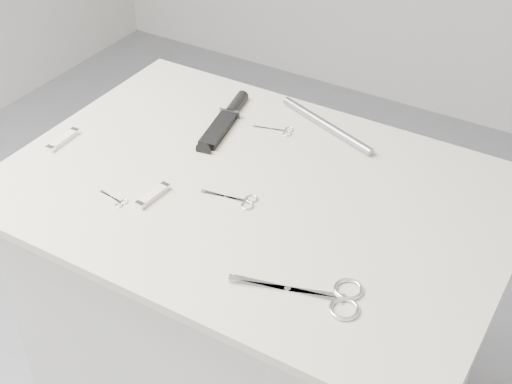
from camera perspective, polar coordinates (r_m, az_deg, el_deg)
The scene contains 10 objects.
plinth at distance 1.73m, azimuth -0.03°, elevation -12.17°, with size 0.90×0.60×0.90m, color beige.
display_board at distance 1.41m, azimuth -0.04°, elevation 0.01°, with size 1.00×0.70×0.02m, color beige.
large_shears at distance 1.19m, azimuth 5.54°, elevation -8.23°, with size 0.22×0.12×0.01m.
embroidery_scissors_a at distance 1.37m, azimuth -1.41°, elevation -0.62°, with size 0.11×0.05×0.00m.
embroidery_scissors_b at distance 1.58m, azimuth 1.87°, elevation 4.96°, with size 0.09×0.05×0.00m.
tiny_scissors at distance 1.40m, azimuth -11.14°, elevation -0.64°, with size 0.07×0.03×0.00m.
sheathed_knife at distance 1.61m, azimuth -2.35°, elevation 5.96°, with size 0.08×0.23×0.03m.
pocket_knife_a at distance 1.39m, azimuth -8.24°, elevation -0.29°, with size 0.02×0.08×0.01m.
pocket_knife_b at distance 1.59m, azimuth -15.18°, elevation 4.06°, with size 0.02×0.09×0.01m.
metal_rail at distance 1.59m, azimuth 5.66°, elevation 5.34°, with size 0.02×0.02×0.28m, color gray.
Camera 1 is at (0.58, -0.96, 1.77)m, focal length 50.00 mm.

